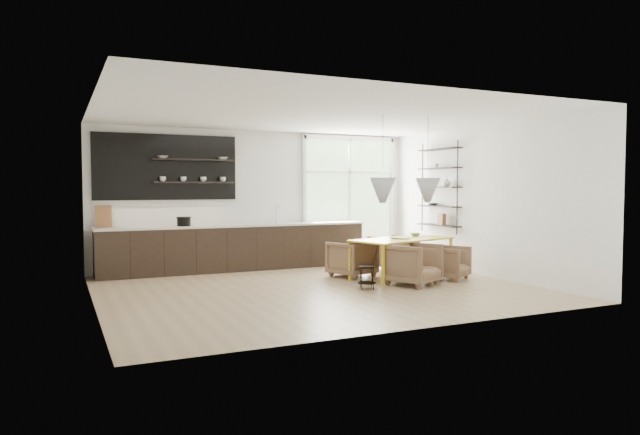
{
  "coord_description": "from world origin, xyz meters",
  "views": [
    {
      "loc": [
        -3.97,
        -8.62,
        1.69
      ],
      "look_at": [
        0.32,
        0.6,
        1.16
      ],
      "focal_mm": 32.0,
      "sensor_mm": 36.0,
      "label": 1
    }
  ],
  "objects": [
    {
      "name": "room",
      "position": [
        0.58,
        1.1,
        1.46
      ],
      "size": [
        7.02,
        6.01,
        2.91
      ],
      "color": "tan",
      "rests_on": "ground"
    },
    {
      "name": "kitchen_run",
      "position": [
        -0.69,
        2.69,
        0.6
      ],
      "size": [
        5.54,
        0.69,
        2.75
      ],
      "color": "black",
      "rests_on": "ground"
    },
    {
      "name": "right_shelving",
      "position": [
        3.36,
        1.17,
        1.65
      ],
      "size": [
        0.26,
        1.22,
        1.9
      ],
      "color": "black",
      "rests_on": "ground"
    },
    {
      "name": "dining_table",
      "position": [
        1.94,
        0.41,
        0.69
      ],
      "size": [
        2.19,
        1.43,
        0.74
      ],
      "rotation": [
        0.0,
        0.0,
        0.28
      ],
      "color": "gold",
      "rests_on": "ground"
    },
    {
      "name": "armchair_back_left",
      "position": [
        1.12,
        0.9,
        0.34
      ],
      "size": [
        0.94,
        0.96,
        0.69
      ],
      "primitive_type": "imported",
      "rotation": [
        0.0,
        0.0,
        3.48
      ],
      "color": "brown",
      "rests_on": "ground"
    },
    {
      "name": "armchair_back_right",
      "position": [
        2.33,
        1.34,
        0.36
      ],
      "size": [
        0.91,
        0.93,
        0.72
      ],
      "primitive_type": "imported",
      "rotation": [
        0.0,
        0.0,
        3.35
      ],
      "color": "brown",
      "rests_on": "ground"
    },
    {
      "name": "armchair_front_left",
      "position": [
        1.64,
        -0.38,
        0.37
      ],
      "size": [
        1.06,
        1.07,
        0.73
      ],
      "primitive_type": "imported",
      "rotation": [
        0.0,
        0.0,
        0.45
      ],
      "color": "brown",
      "rests_on": "ground"
    },
    {
      "name": "armchair_front_right",
      "position": [
        2.6,
        -0.13,
        0.31
      ],
      "size": [
        0.92,
        0.93,
        0.62
      ],
      "primitive_type": "imported",
      "rotation": [
        0.0,
        0.0,
        0.55
      ],
      "color": "brown",
      "rests_on": "ground"
    },
    {
      "name": "wire_stool",
      "position": [
        0.72,
        -0.4,
        0.25
      ],
      "size": [
        0.31,
        0.31,
        0.39
      ],
      "rotation": [
        0.0,
        0.0,
        0.27
      ],
      "color": "black",
      "rests_on": "ground"
    },
    {
      "name": "table_book",
      "position": [
        1.79,
        0.32,
        0.75
      ],
      "size": [
        0.38,
        0.4,
        0.03
      ],
      "primitive_type": "imported",
      "rotation": [
        0.0,
        0.0,
        0.59
      ],
      "color": "white",
      "rests_on": "dining_table"
    },
    {
      "name": "table_bowl",
      "position": [
        2.46,
        0.75,
        0.77
      ],
      "size": [
        0.25,
        0.25,
        0.06
      ],
      "primitive_type": "imported",
      "rotation": [
        0.0,
        0.0,
        0.38
      ],
      "color": "#487B4F",
      "rests_on": "dining_table"
    }
  ]
}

